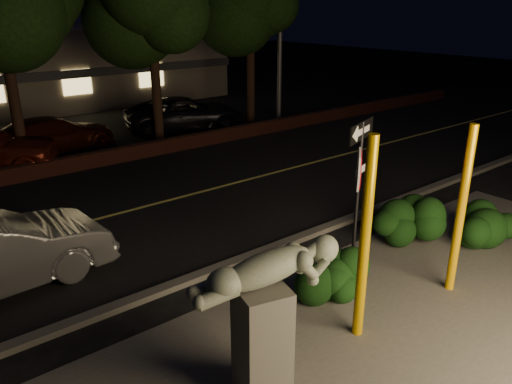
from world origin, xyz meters
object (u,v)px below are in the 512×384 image
at_px(signpost, 359,170).
at_px(parked_car_dark, 186,114).
at_px(sculpture, 265,307).
at_px(parked_car_darkred, 53,135).
at_px(yellow_pole_right, 461,211).
at_px(yellow_pole_left, 365,241).

relative_size(signpost, parked_car_dark, 0.62).
xyz_separation_m(sculpture, parked_car_dark, (7.36, 14.17, -0.68)).
height_order(sculpture, parked_car_dark, sculpture).
xyz_separation_m(parked_car_darkred, parked_car_dark, (5.59, -0.07, 0.05)).
xyz_separation_m(yellow_pole_right, parked_car_darkred, (-2.72, 14.38, -0.95)).
relative_size(yellow_pole_left, parked_car_darkred, 0.75).
bearing_deg(signpost, yellow_pole_left, -155.18).
xyz_separation_m(signpost, parked_car_dark, (3.98, 12.84, -1.54)).
bearing_deg(sculpture, signpost, 35.83).
distance_m(yellow_pole_left, signpost, 1.94).
bearing_deg(yellow_pole_right, signpost, 127.12).
bearing_deg(sculpture, parked_car_dark, 76.82).
xyz_separation_m(yellow_pole_left, parked_car_dark, (5.32, 14.13, -0.99)).
height_order(signpost, sculpture, signpost).
xyz_separation_m(yellow_pole_left, parked_car_darkred, (-0.27, 14.19, -1.04)).
bearing_deg(signpost, parked_car_darkred, 77.93).
height_order(yellow_pole_right, parked_car_dark, yellow_pole_right).
bearing_deg(signpost, parked_car_dark, 53.61).
distance_m(yellow_pole_right, parked_car_dark, 14.63).
xyz_separation_m(yellow_pole_left, yellow_pole_right, (2.46, -0.19, -0.09)).
relative_size(yellow_pole_right, parked_car_dark, 0.63).
distance_m(sculpture, parked_car_dark, 15.99).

